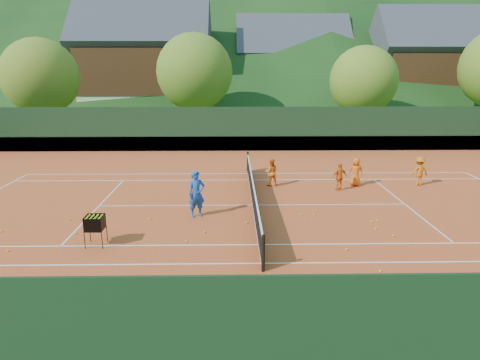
{
  "coord_description": "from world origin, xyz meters",
  "views": [
    {
      "loc": [
        -0.86,
        -16.98,
        5.6
      ],
      "look_at": [
        -0.54,
        0.0,
        1.11
      ],
      "focal_mm": 32.0,
      "sensor_mm": 36.0,
      "label": 1
    }
  ],
  "objects_px": {
    "student_d": "(419,171)",
    "chalet_mid": "(291,72)",
    "coach": "(196,194)",
    "chalet_left": "(146,67)",
    "tennis_net": "(253,194)",
    "ball_hopper": "(95,224)",
    "student_a": "(271,172)",
    "student_b": "(340,177)",
    "chalet_right": "(426,70)",
    "student_c": "(356,172)"
  },
  "relations": [
    {
      "from": "student_b",
      "to": "student_d",
      "type": "height_order",
      "value": "student_d"
    },
    {
      "from": "ball_hopper",
      "to": "student_a",
      "type": "bearing_deg",
      "value": 48.34
    },
    {
      "from": "chalet_left",
      "to": "chalet_mid",
      "type": "bearing_deg",
      "value": 14.04
    },
    {
      "from": "chalet_mid",
      "to": "student_a",
      "type": "bearing_deg",
      "value": -99.12
    },
    {
      "from": "ball_hopper",
      "to": "chalet_right",
      "type": "height_order",
      "value": "chalet_right"
    },
    {
      "from": "coach",
      "to": "chalet_mid",
      "type": "bearing_deg",
      "value": 53.34
    },
    {
      "from": "student_c",
      "to": "chalet_mid",
      "type": "relative_size",
      "value": 0.11
    },
    {
      "from": "ball_hopper",
      "to": "chalet_right",
      "type": "bearing_deg",
      "value": 53.44
    },
    {
      "from": "chalet_mid",
      "to": "student_c",
      "type": "bearing_deg",
      "value": -91.66
    },
    {
      "from": "coach",
      "to": "tennis_net",
      "type": "bearing_deg",
      "value": 7.66
    },
    {
      "from": "chalet_mid",
      "to": "chalet_right",
      "type": "xyz_separation_m",
      "value": [
        14.0,
        -4.0,
        0.27
      ]
    },
    {
      "from": "tennis_net",
      "to": "student_c",
      "type": "bearing_deg",
      "value": 29.79
    },
    {
      "from": "student_a",
      "to": "student_c",
      "type": "xyz_separation_m",
      "value": [
        4.08,
        -0.08,
        0.02
      ]
    },
    {
      "from": "coach",
      "to": "chalet_left",
      "type": "distance_m",
      "value": 32.64
    },
    {
      "from": "coach",
      "to": "student_b",
      "type": "xyz_separation_m",
      "value": [
        6.36,
        3.51,
        -0.26
      ]
    },
    {
      "from": "coach",
      "to": "chalet_mid",
      "type": "relative_size",
      "value": 0.14
    },
    {
      "from": "student_a",
      "to": "chalet_mid",
      "type": "bearing_deg",
      "value": -104.4
    },
    {
      "from": "tennis_net",
      "to": "chalet_right",
      "type": "distance_m",
      "value": 36.37
    },
    {
      "from": "coach",
      "to": "student_a",
      "type": "xyz_separation_m",
      "value": [
        3.25,
        4.35,
        -0.23
      ]
    },
    {
      "from": "student_d",
      "to": "chalet_mid",
      "type": "distance_m",
      "value": 31.42
    },
    {
      "from": "student_b",
      "to": "student_c",
      "type": "xyz_separation_m",
      "value": [
        0.97,
        0.76,
        0.05
      ]
    },
    {
      "from": "tennis_net",
      "to": "chalet_right",
      "type": "height_order",
      "value": "chalet_right"
    },
    {
      "from": "student_a",
      "to": "chalet_mid",
      "type": "xyz_separation_m",
      "value": [
        4.98,
        31.0,
        4.3
      ]
    },
    {
      "from": "ball_hopper",
      "to": "chalet_left",
      "type": "distance_m",
      "value": 34.73
    },
    {
      "from": "student_b",
      "to": "student_c",
      "type": "height_order",
      "value": "student_c"
    },
    {
      "from": "student_b",
      "to": "tennis_net",
      "type": "bearing_deg",
      "value": 8.12
    },
    {
      "from": "tennis_net",
      "to": "ball_hopper",
      "type": "height_order",
      "value": "tennis_net"
    },
    {
      "from": "student_d",
      "to": "chalet_mid",
      "type": "bearing_deg",
      "value": -95.29
    },
    {
      "from": "student_c",
      "to": "chalet_right",
      "type": "height_order",
      "value": "chalet_right"
    },
    {
      "from": "student_b",
      "to": "chalet_mid",
      "type": "distance_m",
      "value": 32.19
    },
    {
      "from": "chalet_left",
      "to": "chalet_right",
      "type": "distance_m",
      "value": 30.0
    },
    {
      "from": "chalet_left",
      "to": "chalet_mid",
      "type": "xyz_separation_m",
      "value": [
        16.0,
        4.0,
        -0.66
      ]
    },
    {
      "from": "student_c",
      "to": "chalet_left",
      "type": "height_order",
      "value": "chalet_left"
    },
    {
      "from": "ball_hopper",
      "to": "chalet_mid",
      "type": "distance_m",
      "value": 39.91
    },
    {
      "from": "student_a",
      "to": "chalet_mid",
      "type": "height_order",
      "value": "chalet_mid"
    },
    {
      "from": "student_c",
      "to": "tennis_net",
      "type": "relative_size",
      "value": 0.11
    },
    {
      "from": "student_a",
      "to": "ball_hopper",
      "type": "relative_size",
      "value": 1.34
    },
    {
      "from": "student_d",
      "to": "chalet_right",
      "type": "xyz_separation_m",
      "value": [
        11.8,
        27.05,
        4.53
      ]
    },
    {
      "from": "chalet_mid",
      "to": "coach",
      "type": "bearing_deg",
      "value": -103.1
    },
    {
      "from": "coach",
      "to": "chalet_right",
      "type": "relative_size",
      "value": 0.15
    },
    {
      "from": "chalet_left",
      "to": "chalet_right",
      "type": "xyz_separation_m",
      "value": [
        30.0,
        0.0,
        -0.39
      ]
    },
    {
      "from": "chalet_mid",
      "to": "chalet_right",
      "type": "distance_m",
      "value": 14.56
    },
    {
      "from": "chalet_right",
      "to": "student_c",
      "type": "bearing_deg",
      "value": -118.82
    },
    {
      "from": "tennis_net",
      "to": "chalet_left",
      "type": "distance_m",
      "value": 32.04
    },
    {
      "from": "chalet_left",
      "to": "student_a",
      "type": "bearing_deg",
      "value": -67.79
    },
    {
      "from": "student_d",
      "to": "ball_hopper",
      "type": "distance_m",
      "value": 15.18
    },
    {
      "from": "coach",
      "to": "student_a",
      "type": "bearing_deg",
      "value": 29.7
    },
    {
      "from": "student_a",
      "to": "tennis_net",
      "type": "distance_m",
      "value": 3.18
    },
    {
      "from": "student_a",
      "to": "ball_hopper",
      "type": "bearing_deg",
      "value": 43.06
    },
    {
      "from": "student_a",
      "to": "tennis_net",
      "type": "relative_size",
      "value": 0.11
    }
  ]
}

